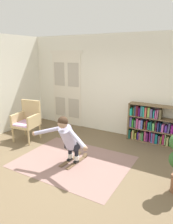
% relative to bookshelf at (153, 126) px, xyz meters
% --- Properties ---
extents(ground_plane, '(7.20, 7.20, 0.00)m').
position_rel_bookshelf_xyz_m(ground_plane, '(-1.16, -2.39, -0.47)').
color(ground_plane, brown).
extents(back_wall, '(6.00, 0.10, 2.90)m').
position_rel_bookshelf_xyz_m(back_wall, '(-1.16, 0.21, 0.98)').
color(back_wall, silver).
rests_on(back_wall, ground).
extents(double_door, '(1.22, 0.05, 2.45)m').
position_rel_bookshelf_xyz_m(double_door, '(-2.92, 0.16, 0.76)').
color(double_door, silver).
rests_on(double_door, ground).
extents(rug, '(2.43, 1.89, 0.01)m').
position_rel_bookshelf_xyz_m(rug, '(-1.27, -1.99, -0.46)').
color(rug, '#8A6860').
rests_on(rug, ground).
extents(bookshelf, '(1.52, 0.30, 1.05)m').
position_rel_bookshelf_xyz_m(bookshelf, '(0.00, 0.00, 0.00)').
color(bookshelf, brown).
rests_on(bookshelf, ground).
extents(wicker_chair, '(0.68, 0.68, 1.10)m').
position_rel_bookshelf_xyz_m(wicker_chair, '(-3.08, -1.54, 0.12)').
color(wicker_chair, tan).
rests_on(wicker_chair, ground).
extents(skis_pair, '(0.32, 0.76, 0.07)m').
position_rel_bookshelf_xyz_m(skis_pair, '(-1.26, -1.96, -0.44)').
color(skis_pair, brown).
rests_on(skis_pair, rug).
extents(person_skier, '(1.41, 0.69, 1.07)m').
position_rel_bookshelf_xyz_m(person_skier, '(-1.28, -2.17, 0.20)').
color(person_skier, white).
rests_on(person_skier, skis_pair).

